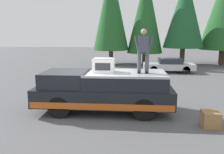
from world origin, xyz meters
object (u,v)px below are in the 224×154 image
at_px(person_on_truck_bed, 143,50).
at_px(parked_car_silver, 169,65).
at_px(wooden_crate, 210,119).
at_px(compressor_unit, 104,65).
at_px(pickup_truck, 104,91).

relative_size(person_on_truck_bed, parked_car_silver, 0.41).
relative_size(person_on_truck_bed, wooden_crate, 3.02).
relative_size(compressor_unit, person_on_truck_bed, 0.50).
xyz_separation_m(compressor_unit, wooden_crate, (-1.29, -3.81, -1.65)).
height_order(pickup_truck, compressor_unit, compressor_unit).
distance_m(compressor_unit, wooden_crate, 4.35).
distance_m(compressor_unit, parked_car_silver, 11.06).
bearing_deg(compressor_unit, parked_car_silver, -22.66).
bearing_deg(person_on_truck_bed, pickup_truck, 84.51).
xyz_separation_m(pickup_truck, parked_car_silver, (10.09, -4.23, -0.29)).
xyz_separation_m(compressor_unit, parked_car_silver, (10.13, -4.23, -1.35)).
distance_m(parked_car_silver, wooden_crate, 11.43).
xyz_separation_m(pickup_truck, wooden_crate, (-1.33, -3.82, -0.59)).
bearing_deg(wooden_crate, parked_car_silver, -2.09).
height_order(pickup_truck, wooden_crate, pickup_truck).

